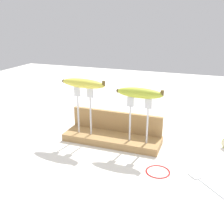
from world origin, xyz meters
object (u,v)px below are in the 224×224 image
Objects in this scene: fork_stand_left at (84,107)px; wire_coil at (158,171)px; banana_raised_left at (83,83)px; banana_raised_right at (140,93)px; fork_stand_right at (139,116)px; fork_fallen_far at (205,183)px.

fork_stand_left is 2.37× the size of wire_coil.
banana_raised_right is (0.22, -0.00, -0.02)m from banana_raised_left.
banana_raised_left reaches higher than fork_stand_left.
banana_raised_left is at bearing 180.00° from banana_raised_right.
fork_stand_right is at bearing 127.25° from wire_coil.
wire_coil is (0.33, -0.14, -0.23)m from banana_raised_left.
wire_coil is (0.33, -0.14, -0.14)m from fork_stand_left.
banana_raised_left reaches higher than fork_stand_right.
fork_stand_left is 1.10× the size of fork_stand_right.
banana_raised_right is 0.28m from wire_coil.
fork_stand_right reaches higher than wire_coil.
fork_stand_right is 0.90× the size of banana_raised_left.
fork_stand_right is at bearing -1.48° from banana_raised_right.
banana_raised_right reaches higher than fork_stand_left.
banana_raised_left reaches higher than banana_raised_right.
banana_raised_right is 0.37m from fork_fallen_far.
wire_coil is (0.10, -0.14, -0.13)m from fork_stand_right.
fork_stand_left reaches higher than fork_stand_right.
banana_raised_left is at bearing 157.19° from wire_coil.
fork_fallen_far is at bearing -18.22° from banana_raised_left.
fork_stand_left reaches higher than wire_coil.
fork_stand_left is 1.34× the size of fork_fallen_far.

